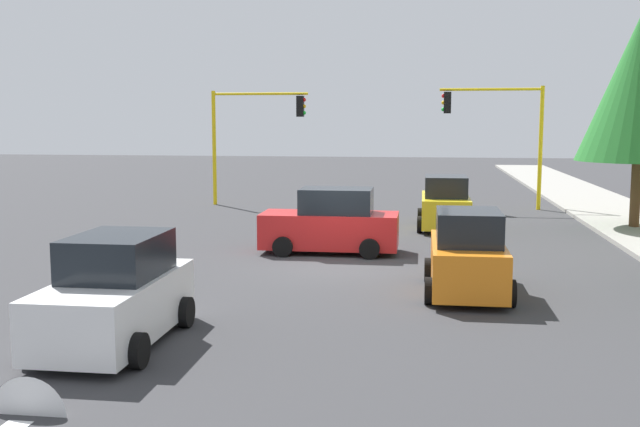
% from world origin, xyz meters
% --- Properties ---
extents(ground_plane, '(120.00, 120.00, 0.00)m').
position_xyz_m(ground_plane, '(0.00, 0.00, 0.00)').
color(ground_plane, '#353538').
extents(traffic_signal_far_left, '(0.36, 4.59, 5.52)m').
position_xyz_m(traffic_signal_far_left, '(-14.00, 5.67, 3.91)').
color(traffic_signal_far_left, yellow).
rests_on(traffic_signal_far_left, ground).
extents(traffic_signal_far_right, '(0.36, 4.59, 5.37)m').
position_xyz_m(traffic_signal_far_right, '(-14.00, -5.65, 3.81)').
color(traffic_signal_far_right, yellow).
rests_on(traffic_signal_far_right, ground).
extents(car_red, '(2.03, 4.14, 1.98)m').
position_xyz_m(car_red, '(-2.00, -0.42, 0.90)').
color(car_red, red).
rests_on(car_red, ground).
extents(car_yellow, '(3.99, 2.04, 1.98)m').
position_xyz_m(car_yellow, '(-7.57, 3.16, 0.90)').
color(car_yellow, yellow).
rests_on(car_yellow, ground).
extents(car_white, '(3.95, 2.03, 1.98)m').
position_xyz_m(car_white, '(7.67, -3.15, 0.90)').
color(car_white, white).
rests_on(car_white, ground).
extents(car_orange, '(3.72, 1.95, 1.98)m').
position_xyz_m(car_orange, '(2.90, 3.37, 0.89)').
color(car_orange, orange).
rests_on(car_orange, ground).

